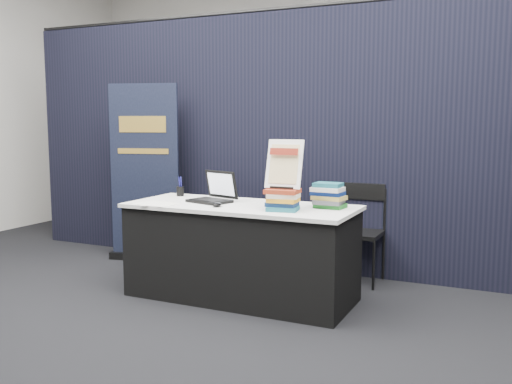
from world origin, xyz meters
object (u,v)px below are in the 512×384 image
object	(u,v)px
info_sign	(284,165)
pullup_banner	(145,183)
laptop	(212,194)
stacking_chair	(360,228)
display_table	(241,251)
book_stack_tall	(282,200)
book_stack_short	(329,195)

from	to	relation	value
info_sign	pullup_banner	size ratio (longest dim) A/B	0.21
info_sign	laptop	bearing A→B (deg)	166.46
stacking_chair	info_sign	bearing A→B (deg)	-107.86
laptop	stacking_chair	xyz separation A→B (m)	(1.00, 0.82, -0.34)
pullup_banner	laptop	bearing A→B (deg)	-43.88
stacking_chair	laptop	bearing A→B (deg)	-140.36
display_table	book_stack_tall	distance (m)	0.62
laptop	book_stack_tall	bearing A→B (deg)	1.94
info_sign	book_stack_short	bearing A→B (deg)	38.38
info_sign	book_stack_tall	bearing A→B (deg)	-91.89
laptop	book_stack_short	size ratio (longest dim) A/B	1.60
book_stack_tall	info_sign	xyz separation A→B (m)	(0.00, 0.03, 0.26)
laptop	pullup_banner	xyz separation A→B (m)	(-1.14, 0.65, -0.03)
display_table	pullup_banner	size ratio (longest dim) A/B	1.02
display_table	stacking_chair	xyz separation A→B (m)	(0.72, 0.87, 0.10)
book_stack_tall	stacking_chair	distance (m)	1.10
laptop	book_stack_short	distance (m)	0.96
pullup_banner	info_sign	bearing A→B (deg)	-37.61
info_sign	pullup_banner	distance (m)	2.02
book_stack_short	pullup_banner	xyz separation A→B (m)	(-2.10, 0.57, -0.06)
display_table	book_stack_short	size ratio (longest dim) A/B	7.69
book_stack_short	pullup_banner	size ratio (longest dim) A/B	0.13
book_stack_tall	pullup_banner	bearing A→B (deg)	155.71
book_stack_short	stacking_chair	xyz separation A→B (m)	(0.05, 0.74, -0.37)
book_stack_short	info_sign	size ratio (longest dim) A/B	0.63
display_table	pullup_banner	bearing A→B (deg)	153.96
book_stack_tall	info_sign	distance (m)	0.26
laptop	pullup_banner	world-z (taller)	pullup_banner
book_stack_tall	stacking_chair	size ratio (longest dim) A/B	0.29
display_table	info_sign	xyz separation A→B (m)	(0.41, -0.10, 0.71)
display_table	laptop	world-z (taller)	laptop
pullup_banner	stacking_chair	distance (m)	2.17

